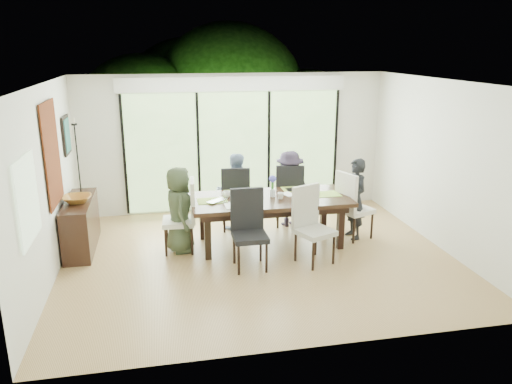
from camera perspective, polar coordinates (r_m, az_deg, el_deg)
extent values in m
cube|color=olive|center=(7.91, 0.36, -7.51)|extent=(6.00, 5.00, 0.01)
cube|color=white|center=(7.24, 0.40, 12.49)|extent=(6.00, 5.00, 0.01)
cube|color=silver|center=(9.87, -2.58, 5.59)|extent=(6.00, 0.02, 2.70)
cube|color=silver|center=(5.14, 6.04, -4.78)|extent=(6.00, 0.02, 2.70)
cube|color=silver|center=(7.48, -22.85, 0.77)|extent=(0.02, 5.00, 2.70)
cube|color=beige|center=(8.57, 20.52, 2.89)|extent=(0.02, 5.00, 2.70)
cube|color=#598C3F|center=(9.86, -2.53, 4.69)|extent=(4.20, 0.02, 2.30)
cube|color=white|center=(9.67, -2.62, 12.24)|extent=(4.40, 0.06, 0.28)
cube|color=black|center=(9.77, -14.82, 4.04)|extent=(0.05, 0.04, 2.30)
cube|color=black|center=(9.77, -6.59, 4.49)|extent=(0.05, 0.04, 2.30)
cube|color=black|center=(9.98, 1.47, 4.84)|extent=(0.05, 0.04, 2.30)
cube|color=black|center=(10.38, 9.06, 5.08)|extent=(0.05, 0.04, 2.30)
cube|color=#8CAD7F|center=(6.30, -24.66, -0.78)|extent=(0.02, 0.90, 1.00)
cube|color=brown|center=(11.07, -3.19, -0.70)|extent=(6.00, 1.80, 0.10)
cube|color=brown|center=(11.68, -3.80, 3.25)|extent=(6.00, 0.08, 0.06)
sphere|color=#14380F|center=(12.41, -12.84, 7.84)|extent=(3.20, 3.20, 3.20)
sphere|color=#14380F|center=(13.09, -3.08, 10.24)|extent=(4.00, 4.00, 4.00)
sphere|color=#14380F|center=(12.77, 5.58, 7.59)|extent=(2.80, 2.80, 2.80)
sphere|color=#14380F|center=(13.70, -7.70, 9.63)|extent=(3.60, 3.60, 3.60)
cube|color=black|center=(8.17, 1.63, -0.85)|extent=(2.59, 1.19, 0.06)
cube|color=black|center=(8.20, 1.62, -1.50)|extent=(2.37, 0.97, 0.11)
cube|color=black|center=(7.74, -5.53, -5.10)|extent=(0.10, 0.10, 0.74)
cube|color=black|center=(8.21, 9.66, -3.98)|extent=(0.10, 0.10, 0.74)
cube|color=black|center=(8.54, -6.13, -3.02)|extent=(0.10, 0.10, 0.74)
cube|color=black|center=(8.97, 7.73, -2.12)|extent=(0.10, 0.10, 0.74)
imported|color=#39462F|center=(8.01, -8.77, -2.01)|extent=(0.42, 0.66, 1.39)
imported|color=black|center=(8.63, 11.25, -0.78)|extent=(0.49, 0.70, 1.39)
imported|color=#788CAD|center=(8.89, -2.40, 0.04)|extent=(0.65, 0.41, 1.39)
imported|color=#282030|center=(9.09, 3.84, 0.38)|extent=(0.72, 0.53, 1.39)
cube|color=olive|center=(8.01, -5.01, -1.00)|extent=(0.47, 0.35, 0.01)
cube|color=#95C044|center=(8.41, 7.95, -0.24)|extent=(0.47, 0.35, 0.01)
cube|color=#95B841|center=(8.45, -1.95, -0.01)|extent=(0.47, 0.35, 0.01)
cube|color=#94AA3C|center=(8.66, 4.59, 0.35)|extent=(0.47, 0.35, 0.01)
cube|color=white|center=(7.78, -1.84, -1.48)|extent=(0.47, 0.35, 0.01)
cube|color=black|center=(8.42, -1.22, 0.00)|extent=(0.28, 0.19, 0.01)
cube|color=black|center=(8.60, 4.36, 0.30)|extent=(0.26, 0.18, 0.01)
cube|color=white|center=(8.29, 6.43, -0.44)|extent=(0.32, 0.24, 0.00)
cube|color=white|center=(7.77, -1.84, -1.37)|extent=(0.28, 0.28, 0.03)
cube|color=orange|center=(7.77, -1.84, -1.23)|extent=(0.22, 0.22, 0.02)
cylinder|color=silver|center=(8.20, 1.89, -0.08)|extent=(0.09, 0.09, 0.13)
cylinder|color=#337226|center=(8.16, 1.90, 0.79)|extent=(0.04, 0.04, 0.17)
sphere|color=#5453CF|center=(8.13, 1.91, 1.52)|extent=(0.12, 0.12, 0.12)
imported|color=silver|center=(7.92, -4.22, -1.10)|extent=(0.42, 0.40, 0.03)
imported|color=white|center=(8.17, -3.40, -0.27)|extent=(0.19, 0.19, 0.10)
imported|color=white|center=(8.09, 2.82, -0.44)|extent=(0.15, 0.15, 0.10)
imported|color=white|center=(8.44, 6.78, 0.21)|extent=(0.14, 0.14, 0.10)
imported|color=white|center=(8.26, 3.24, -0.37)|extent=(0.26, 0.29, 0.02)
cube|color=black|center=(8.57, -19.38, -3.54)|extent=(0.41, 1.47, 0.83)
imported|color=#945E20|center=(8.34, -19.76, -0.76)|extent=(0.44, 0.44, 0.11)
cylinder|color=black|center=(8.77, -19.35, -0.12)|extent=(0.09, 0.09, 0.04)
cylinder|color=black|center=(8.64, -19.71, 3.55)|extent=(0.02, 0.02, 1.15)
cylinder|color=black|center=(8.54, -20.07, 7.27)|extent=(0.09, 0.09, 0.03)
cylinder|color=silver|center=(8.53, -20.11, 7.64)|extent=(0.03, 0.03, 0.09)
cube|color=maroon|center=(7.77, -22.29, 4.05)|extent=(0.02, 1.00, 1.50)
cube|color=black|center=(9.02, -20.87, 6.09)|extent=(0.03, 0.55, 0.65)
cube|color=#174C47|center=(9.02, -20.74, 6.10)|extent=(0.01, 0.45, 0.55)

